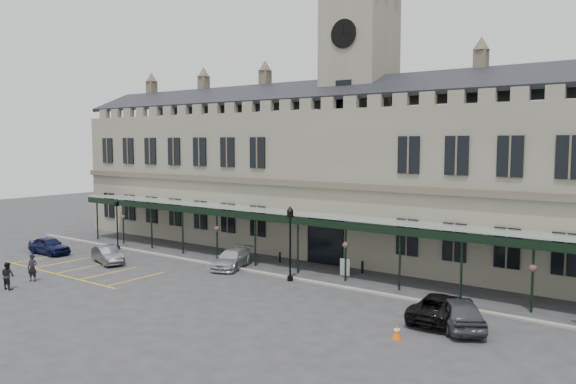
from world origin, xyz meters
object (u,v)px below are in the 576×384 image
Objects in this scene: station_building at (358,178)px; car_left_b at (108,255)px; car_taxi at (232,259)px; person_a at (32,268)px; lamp_post_left at (117,219)px; car_left_a at (49,246)px; car_van at (441,307)px; car_right_a at (459,312)px; person_b at (8,276)px; traffic_cone at (397,332)px; sign_board at (345,267)px; clock_tower at (359,98)px; lamp_post_mid at (290,237)px.

station_building reaches higher than car_left_b.
car_taxi is 13.85m from person_a.
lamp_post_left is 5.93m from car_left_a.
car_taxi is 0.92× the size of car_van.
car_left_a reaches higher than car_left_b.
car_left_a is 0.90× the size of car_right_a.
car_van is 2.87× the size of person_b.
sign_board is (-8.63, 9.72, 0.26)m from traffic_cone.
clock_tower reaches higher than traffic_cone.
clock_tower is 21.90m from car_van.
lamp_post_left reaches higher than car_taxi.
person_b is (-12.46, -23.60, -12.21)m from clock_tower.
traffic_cone is at bearing 28.34° from car_right_a.
clock_tower is at bearing 94.75° from lamp_post_mid.
clock_tower reaches higher than car_left_a.
person_a reaches higher than car_van.
person_a is at bearing -143.28° from lamp_post_mid.
car_van is at bearing -86.62° from car_left_a.
car_left_b is (-14.84, -3.96, -2.39)m from lamp_post_mid.
car_taxi is (-16.79, 6.81, 0.35)m from traffic_cone.
car_right_a is at bearing -171.05° from person_b.
person_b reaches higher than traffic_cone.
car_van is (33.44, 2.57, -0.01)m from car_left_a.
clock_tower reaches higher than car_left_b.
lamp_post_mid is at bearing -13.17° from car_van.
car_taxi is (-8.16, -2.91, 0.10)m from sign_board.
clock_tower is 5.19× the size of car_taxi.
car_van is (12.44, -13.01, -5.75)m from station_building.
traffic_cone is 0.17× the size of car_left_b.
person_a reaches higher than sign_board.
car_left_a is 2.27× the size of person_a.
lamp_post_left is at bearing -77.75° from person_b.
lamp_post_mid reaches higher than lamp_post_left.
car_taxi is 1.00× the size of car_right_a.
car_left_a is (-2.89, -4.79, -1.97)m from lamp_post_left.
lamp_post_mid is 2.76× the size of person_a.
car_left_b is (7.07, 0.72, -0.05)m from car_left_a.
person_a is (4.91, -10.64, -1.76)m from lamp_post_left.
car_left_a is at bearing -143.43° from station_building.
lamp_post_mid is at bearing -148.38° from person_b.
traffic_cone is at bearing -55.52° from clock_tower.
lamp_post_left reaches higher than person_a.
car_van is at bearing 80.95° from traffic_cone.
car_left_a is 9.75m from person_a.
car_van reaches higher than car_left_b.
person_a is (-24.99, -4.36, 0.60)m from traffic_cone.
clock_tower reaches higher than person_b.
car_taxi is at bearing 157.93° from traffic_cone.
sign_board is 22.48m from person_b.
car_taxi is at bearing -44.20° from car_left_b.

